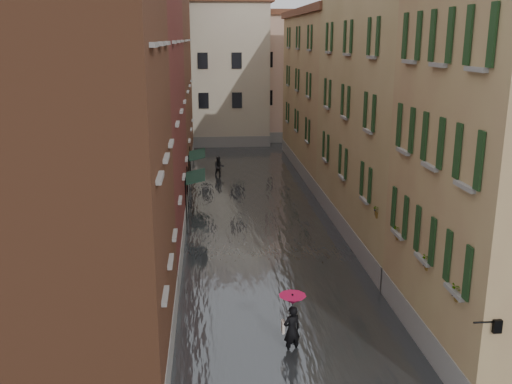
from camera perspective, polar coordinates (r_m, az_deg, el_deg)
name	(u,v)px	position (r m, az deg, el deg)	size (l,w,h in m)	color
ground	(288,325)	(20.99, 3.24, -13.12)	(120.00, 120.00, 0.00)	#5A5A5C
floodwater	(257,214)	(32.91, 0.07, -2.24)	(10.00, 60.00, 0.20)	#424549
building_left_near	(58,163)	(17.19, -19.21, 2.78)	(6.00, 8.00, 13.00)	brown
building_left_mid	(116,119)	(27.87, -13.79, 7.12)	(6.00, 14.00, 12.50)	#5D261D
building_left_far	(147,80)	(42.61, -10.86, 10.94)	(6.00, 16.00, 14.00)	brown
building_right_mid	(406,110)	(29.18, 14.75, 7.90)	(6.00, 14.00, 13.00)	tan
building_right_far	(337,96)	(43.60, 8.11, 9.49)	(6.00, 16.00, 11.50)	#936B4B
building_end_cream	(203,75)	(56.40, -5.29, 11.59)	(12.00, 9.00, 13.00)	beige
building_end_pink	(292,78)	(59.07, 3.66, 11.30)	(10.00, 9.00, 12.00)	tan
awning_near	(195,178)	(31.68, -6.15, 1.42)	(1.09, 2.90, 2.80)	black
awning_far	(196,156)	(37.69, -5.98, 3.65)	(1.09, 3.17, 2.80)	black
wall_lantern	(496,325)	(15.78, 22.83, -12.17)	(0.71, 0.22, 0.35)	black
window_planters	(414,236)	(19.91, 15.55, -4.25)	(0.59, 8.41, 0.84)	brown
pedestrian_main	(292,320)	(18.74, 3.61, -12.63)	(0.88, 0.88, 2.06)	black
pedestrian_far	(219,167)	(41.83, -3.71, 2.50)	(0.77, 0.60, 1.59)	black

